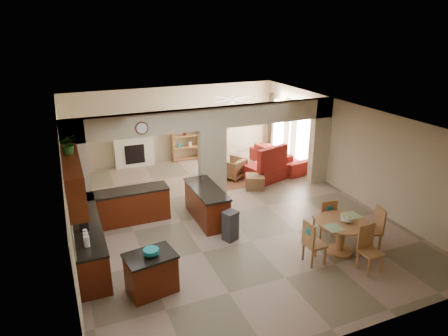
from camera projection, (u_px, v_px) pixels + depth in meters
name	position (u px, v px, depth m)	size (l,w,h in m)	color
floor	(226.00, 214.00, 11.13)	(10.00, 10.00, 0.00)	gray
ceiling	(226.00, 115.00, 10.15)	(10.00, 10.00, 0.00)	white
wall_back	(174.00, 124.00, 14.96)	(8.00, 8.00, 0.00)	tan
wall_front	(348.00, 267.00, 6.31)	(8.00, 8.00, 0.00)	tan
wall_left	(66.00, 190.00, 9.20)	(10.00, 10.00, 0.00)	tan
wall_right	(347.00, 149.00, 12.08)	(10.00, 10.00, 0.00)	tan
partition_left_pier	(77.00, 173.00, 10.17)	(0.60, 0.25, 2.80)	tan
partition_center_pier	(213.00, 165.00, 11.61)	(0.80, 0.25, 2.20)	tan
partition_right_pier	(320.00, 141.00, 12.84)	(0.60, 0.25, 2.80)	tan
partition_header	(212.00, 118.00, 11.12)	(8.00, 0.25, 0.60)	tan
kitchen_counter	(105.00, 224.00, 9.58)	(2.52, 3.29, 1.48)	#481A08
upper_cabinets	(74.00, 180.00, 8.39)	(0.35, 2.40, 0.90)	#481A08
peninsula	(207.00, 204.00, 10.66)	(0.70, 1.85, 0.91)	#481A08
wall_clock	(142.00, 128.00, 10.29)	(0.34, 0.34, 0.03)	#532C1B
rug	(234.00, 181.00, 13.38)	(1.60, 1.30, 0.01)	brown
fireplace	(134.00, 150.00, 14.52)	(1.60, 0.35, 1.20)	silver
shelving_unit	(185.00, 137.00, 15.11)	(1.00, 0.32, 1.80)	#9E5D36
window_a	(304.00, 136.00, 14.13)	(0.02, 0.90, 1.90)	white
window_b	(280.00, 125.00, 15.60)	(0.02, 0.90, 1.90)	white
glazed_door	(291.00, 134.00, 14.92)	(0.02, 0.70, 2.10)	white
drape_a_left	(313.00, 141.00, 13.59)	(0.10, 0.28, 2.30)	#3A1917
drape_a_right	(294.00, 132.00, 14.63)	(0.10, 0.28, 2.30)	#3A1917
drape_b_left	(287.00, 129.00, 15.07)	(0.10, 0.28, 2.30)	#3A1917
drape_b_right	(271.00, 122.00, 16.10)	(0.10, 0.28, 2.30)	#3A1917
ceiling_fan	(232.00, 100.00, 13.37)	(1.00, 1.00, 0.10)	white
kitchen_island	(151.00, 273.00, 7.82)	(1.05, 0.83, 0.83)	#481A08
teal_bowl	(151.00, 252.00, 7.63)	(0.30, 0.30, 0.14)	teal
trash_can	(230.00, 227.00, 9.70)	(0.33, 0.28, 0.70)	#2C2C2F
dining_table	(341.00, 232.00, 9.10)	(1.17, 1.17, 0.80)	#9E5D36
fruit_bowl	(347.00, 219.00, 8.96)	(0.28, 0.28, 0.15)	#89B627
sofa	(279.00, 157.00, 14.59)	(0.97, 2.48, 0.72)	maroon
chaise	(266.00, 172.00, 13.50)	(1.23, 1.01, 0.49)	maroon
armchair	(233.00, 168.00, 13.54)	(0.73, 0.75, 0.69)	maroon
ottoman	(255.00, 182.00, 12.75)	(0.59, 0.59, 0.43)	maroon
plant	(68.00, 144.00, 8.51)	(0.40, 0.35, 0.44)	#134712
chair_north	(326.00, 217.00, 9.75)	(0.46, 0.46, 1.02)	#9E5D36
chair_east	(375.00, 227.00, 9.28)	(0.51, 0.51, 1.02)	#9E5D36
chair_south	(368.00, 246.00, 8.49)	(0.43, 0.44, 1.02)	#9E5D36
chair_west	(312.00, 241.00, 8.68)	(0.44, 0.43, 1.02)	#9E5D36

